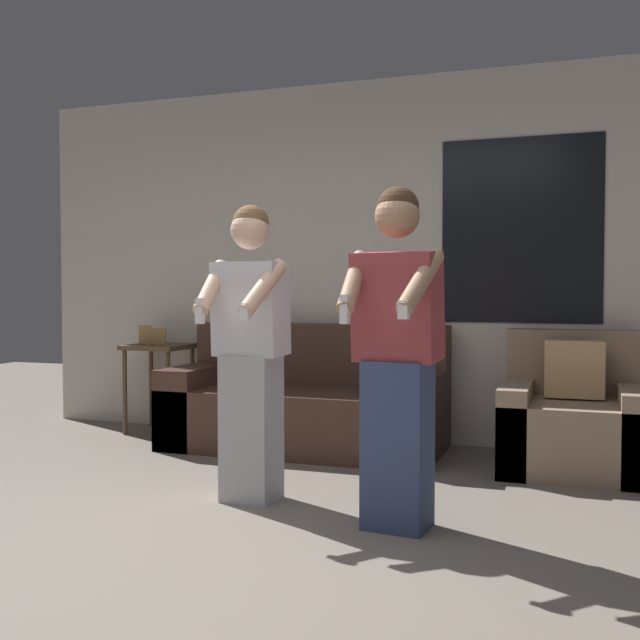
{
  "coord_description": "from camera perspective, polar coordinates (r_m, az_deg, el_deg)",
  "views": [
    {
      "loc": [
        1.46,
        -2.56,
        1.12
      ],
      "look_at": [
        0.23,
        0.98,
        0.98
      ],
      "focal_mm": 42.0,
      "sensor_mm": 36.0,
      "label": 1
    }
  ],
  "objects": [
    {
      "name": "person_right",
      "position": [
        3.53,
        5.89,
        -2.73
      ],
      "size": [
        0.45,
        0.5,
        1.61
      ],
      "color": "#384770",
      "rests_on": "ground_plane"
    },
    {
      "name": "armchair",
      "position": [
        5.01,
        18.78,
        -7.34
      ],
      "size": [
        0.87,
        0.87,
        0.87
      ],
      "color": "#937A60",
      "rests_on": "ground_plane"
    },
    {
      "name": "side_table",
      "position": [
        6.1,
        -12.19,
        -2.92
      ],
      "size": [
        0.47,
        0.46,
        0.85
      ],
      "color": "brown",
      "rests_on": "ground_plane"
    },
    {
      "name": "person_left",
      "position": [
        4.0,
        -5.33,
        -2.33
      ],
      "size": [
        0.43,
        0.47,
        1.58
      ],
      "color": "#B2B2B7",
      "rests_on": "ground_plane"
    },
    {
      "name": "wall_back",
      "position": [
        5.66,
        4.51,
        4.54
      ],
      "size": [
        5.68,
        0.07,
        2.7
      ],
      "color": "silver",
      "rests_on": "ground_plane"
    },
    {
      "name": "ground_plane",
      "position": [
        3.15,
        -10.34,
        -18.69
      ],
      "size": [
        14.0,
        14.0,
        0.0
      ],
      "primitive_type": "plane",
      "color": "slate"
    },
    {
      "name": "couch",
      "position": [
        5.39,
        -1.04,
        -6.55
      ],
      "size": [
        1.94,
        0.88,
        0.88
      ],
      "color": "#472D23",
      "rests_on": "ground_plane"
    }
  ]
}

